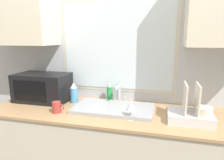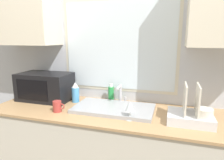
{
  "view_description": "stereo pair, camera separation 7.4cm",
  "coord_description": "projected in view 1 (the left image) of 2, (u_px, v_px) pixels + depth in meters",
  "views": [
    {
      "loc": [
        0.44,
        -1.27,
        1.54
      ],
      "look_at": [
        0.04,
        0.29,
        1.2
      ],
      "focal_mm": 32.0,
      "sensor_mm": 36.0,
      "label": 1
    },
    {
      "loc": [
        0.51,
        -1.25,
        1.54
      ],
      "look_at": [
        0.04,
        0.29,
        1.2
      ],
      "focal_mm": 32.0,
      "sensor_mm": 36.0,
      "label": 2
    }
  ],
  "objects": [
    {
      "name": "spray_bottle",
      "position": [
        74.0,
        93.0,
        1.94
      ],
      "size": [
        0.07,
        0.07,
        0.2
      ],
      "color": "#4C99D8",
      "rests_on": "countertop"
    },
    {
      "name": "soap_bottle",
      "position": [
        110.0,
        94.0,
        1.97
      ],
      "size": [
        0.06,
        0.06,
        0.18
      ],
      "color": "#268C3F",
      "rests_on": "countertop"
    },
    {
      "name": "sink_basin",
      "position": [
        113.0,
        108.0,
        1.75
      ],
      "size": [
        0.69,
        0.39,
        0.03
      ],
      "color": "#9EA0A5",
      "rests_on": "countertop"
    },
    {
      "name": "wine_glass",
      "position": [
        131.0,
        106.0,
        1.52
      ],
      "size": [
        0.07,
        0.07,
        0.15
      ],
      "color": "silver",
      "rests_on": "countertop"
    },
    {
      "name": "countertop",
      "position": [
        108.0,
        157.0,
        1.84
      ],
      "size": [
        2.1,
        0.68,
        0.92
      ],
      "color": "beige",
      "rests_on": "ground_plane"
    },
    {
      "name": "mug_near_sink",
      "position": [
        57.0,
        107.0,
        1.68
      ],
      "size": [
        0.11,
        0.07,
        0.09
      ],
      "color": "#A53833",
      "rests_on": "countertop"
    },
    {
      "name": "faucet",
      "position": [
        119.0,
        92.0,
        1.92
      ],
      "size": [
        0.08,
        0.16,
        0.18
      ],
      "color": "#B7B7BC",
      "rests_on": "countertop"
    },
    {
      "name": "dish_rack",
      "position": [
        191.0,
        113.0,
        1.5
      ],
      "size": [
        0.32,
        0.25,
        0.29
      ],
      "color": "silver",
      "rests_on": "countertop"
    },
    {
      "name": "wall_back",
      "position": [
        116.0,
        50.0,
        1.93
      ],
      "size": [
        6.0,
        0.38,
        2.6
      ],
      "color": "silver",
      "rests_on": "ground_plane"
    },
    {
      "name": "microwave",
      "position": [
        43.0,
        87.0,
        1.99
      ],
      "size": [
        0.52,
        0.31,
        0.27
      ],
      "color": "black",
      "rests_on": "countertop"
    }
  ]
}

